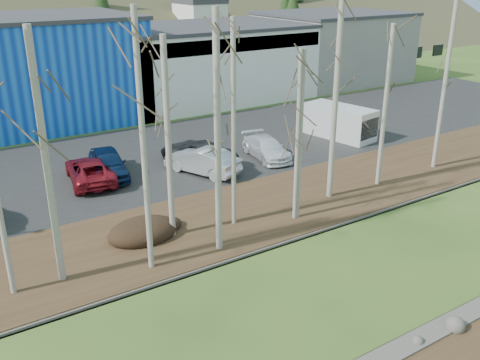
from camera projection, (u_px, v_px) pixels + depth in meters
dirt_strip at (446, 356)px, 17.18m from camera, size 80.00×1.80×0.03m
near_bank_rocks at (421, 339)px, 17.97m from camera, size 80.00×0.80×0.50m
river at (338, 283)px, 21.17m from camera, size 80.00×8.00×0.90m
far_bank_rocks at (276, 242)px, 24.37m from camera, size 80.00×0.80×0.46m
far_bank at (238, 215)px, 26.84m from camera, size 80.00×7.00×0.15m
parking_lot at (152, 158)px, 35.04m from camera, size 80.00×14.00×0.14m
building_blue at (3, 72)px, 41.43m from camera, size 20.40×12.24×8.30m
building_white at (205, 61)px, 50.78m from camera, size 18.36×12.24×6.80m
building_grey at (332, 46)px, 58.79m from camera, size 14.28×12.24×7.30m
dirt_mound at (143, 230)px, 24.40m from camera, size 3.29×2.32×0.65m
birch_0 at (46, 163)px, 19.42m from camera, size 0.28×0.28×9.76m
birch_2 at (168, 141)px, 23.09m from camera, size 0.27×0.27×9.03m
birch_3 at (143, 147)px, 20.18m from camera, size 0.23×0.23×10.34m
birch_4 at (218, 137)px, 21.69m from camera, size 0.28×0.28×10.18m
birch_5 at (233, 127)px, 24.13m from camera, size 0.23×0.23×9.62m
birch_6 at (298, 138)px, 24.94m from camera, size 0.20×0.20×8.20m
birch_7 at (336, 96)px, 26.94m from camera, size 0.29×0.29×10.97m
birch_8 at (385, 108)px, 29.00m from camera, size 0.26×0.26×8.86m
birch_9 at (447, 71)px, 31.09m from camera, size 0.25×0.25×11.79m
birch_10 at (300, 137)px, 25.02m from camera, size 0.20×0.20×8.20m
car_2 at (90, 170)px, 30.64m from camera, size 3.11×5.39×1.41m
car_3 at (108, 164)px, 31.40m from camera, size 2.71×4.98×1.61m
car_4 at (202, 161)px, 31.94m from camera, size 3.40×5.05×1.57m
car_5 at (197, 152)px, 33.51m from camera, size 3.76×5.81×1.49m
car_6 at (266, 148)px, 34.58m from camera, size 2.58×4.84×1.33m
van_white at (342, 122)px, 38.59m from camera, size 3.06×5.50×2.27m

